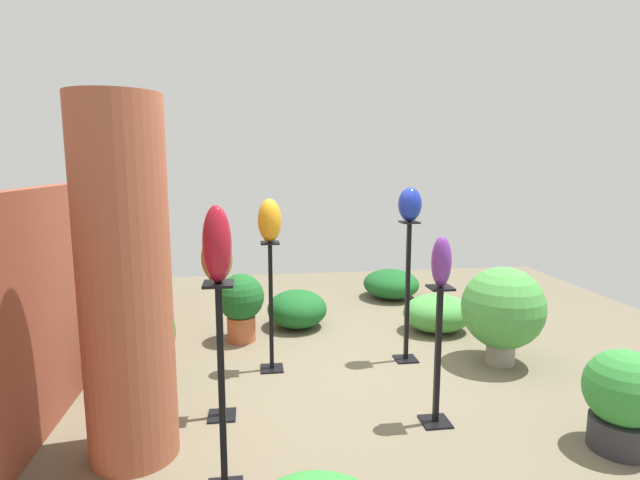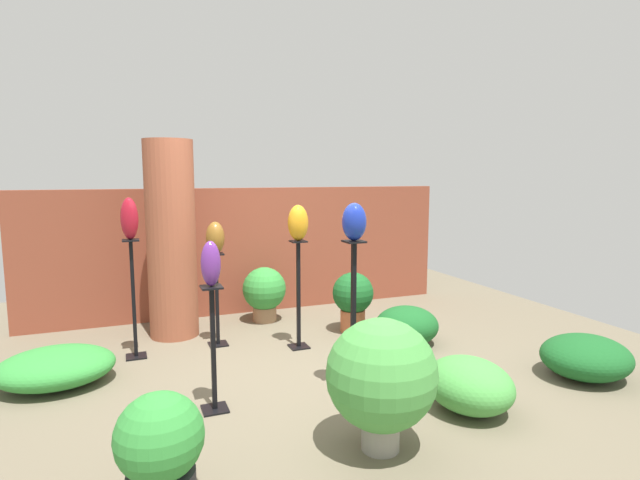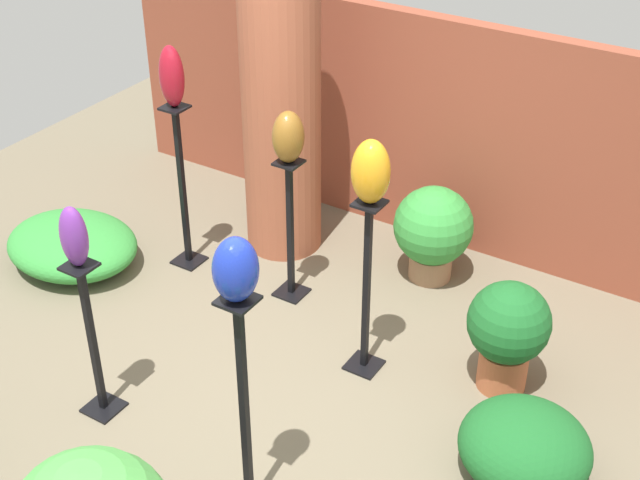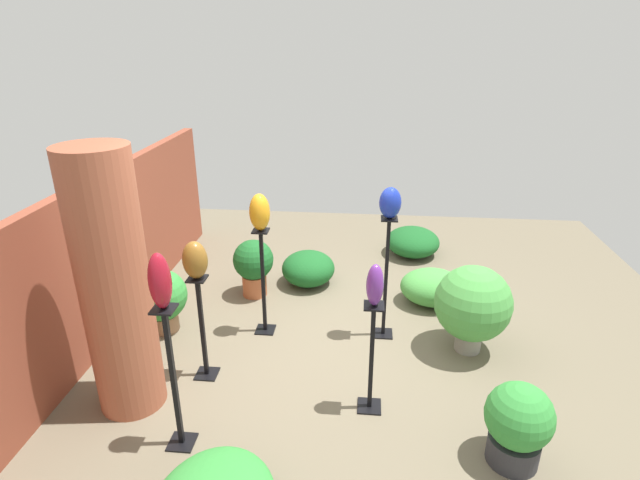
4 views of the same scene
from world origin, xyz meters
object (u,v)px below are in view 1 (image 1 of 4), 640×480
pedestal_cobalt (407,298)px  potted_plant_front_right (143,337)px  pedestal_ruby (222,398)px  brick_pillar (125,284)px  pedestal_violet (437,362)px  potted_plant_mid_left (241,302)px  art_vase_cobalt (410,204)px  art_vase_bronze (217,258)px  potted_plant_front_left (623,397)px  art_vase_violet (441,262)px  potted_plant_back_center (503,309)px  pedestal_amber (271,312)px  art_vase_ruby (217,244)px  pedestal_bronze (220,357)px  art_vase_amber (270,220)px

pedestal_cobalt → potted_plant_front_right: (-0.13, 2.33, -0.22)m
pedestal_ruby → brick_pillar: bearing=53.1°
pedestal_violet → potted_plant_mid_left: bearing=37.0°
pedestal_violet → art_vase_cobalt: 1.52m
brick_pillar → pedestal_violet: bearing=-86.9°
art_vase_bronze → potted_plant_front_left: (-0.77, -2.57, -0.82)m
art_vase_violet → art_vase_cobalt: bearing=-6.9°
art_vase_cobalt → potted_plant_back_center: art_vase_cobalt is taller
pedestal_amber → art_vase_bronze: art_vase_bronze is taller
pedestal_ruby → potted_plant_mid_left: (2.40, -0.05, -0.14)m
brick_pillar → art_vase_ruby: 0.79m
pedestal_ruby → potted_plant_front_right: size_ratio=1.75×
pedestal_bronze → art_vase_bronze: 0.72m
pedestal_amber → art_vase_ruby: (-1.63, 0.33, 0.88)m
potted_plant_front_left → potted_plant_front_right: bearing=65.6°
art_vase_ruby → potted_plant_front_left: art_vase_ruby is taller
pedestal_bronze → art_vase_amber: art_vase_amber is taller
art_vase_ruby → potted_plant_back_center: art_vase_ruby is taller
art_vase_cobalt → potted_plant_front_right: art_vase_cobalt is taller
pedestal_violet → art_vase_bronze: art_vase_bronze is taller
potted_plant_front_left → pedestal_violet: bearing=65.9°
pedestal_ruby → art_vase_cobalt: (1.68, -1.58, 0.91)m
pedestal_bronze → potted_plant_front_right: 0.99m
art_vase_amber → art_vase_ruby: bearing=168.5°
potted_plant_mid_left → potted_plant_back_center: bearing=-111.1°
brick_pillar → potted_plant_front_right: size_ratio=3.24×
art_vase_bronze → art_vase_amber: bearing=-26.5°
pedestal_ruby → art_vase_violet: art_vase_violet is taller
pedestal_bronze → art_vase_violet: size_ratio=2.90×
pedestal_bronze → potted_plant_front_right: (0.71, 0.68, -0.07)m
pedestal_cobalt → art_vase_cobalt: 0.86m
potted_plant_front_right → potted_plant_front_left: potted_plant_front_right is taller
art_vase_bronze → potted_plant_front_right: size_ratio=0.49×
art_vase_bronze → potted_plant_mid_left: bearing=-4.1°
pedestal_amber → art_vase_ruby: bearing=168.5°
pedestal_violet → art_vase_cobalt: art_vase_cobalt is taller
art_vase_violet → potted_plant_front_right: size_ratio=0.51×
pedestal_ruby → pedestal_cobalt: (1.68, -1.58, 0.05)m
pedestal_amber → art_vase_violet: bearing=-134.2°
potted_plant_front_left → pedestal_cobalt: bearing=29.8°
pedestal_violet → art_vase_violet: art_vase_violet is taller
pedestal_bronze → art_vase_ruby: 1.27m
potted_plant_back_center → art_vase_ruby: bearing=121.6°
pedestal_amber → pedestal_cobalt: pedestal_cobalt is taller
pedestal_amber → pedestal_bronze: (-0.79, 0.40, -0.07)m
potted_plant_front_right → pedestal_amber: bearing=-85.6°
art_vase_amber → potted_plant_back_center: size_ratio=0.41×
art_vase_cobalt → potted_plant_front_right: (-0.13, 2.33, -1.08)m
pedestal_ruby → pedestal_violet: (0.55, -1.45, -0.10)m
pedestal_amber → pedestal_ruby: (-1.63, 0.33, 0.02)m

